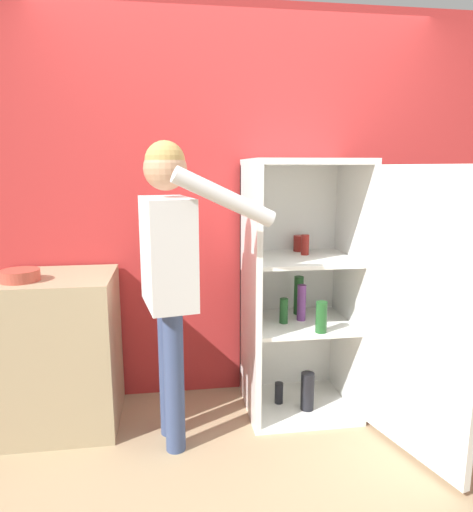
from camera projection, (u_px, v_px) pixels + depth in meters
ground_plane at (267, 473)px, 2.33m from camera, size 12.00×12.00×0.00m
wall_back at (239, 207)px, 3.04m from camera, size 7.00×0.06×2.55m
refrigerator at (323, 294)px, 2.76m from camera, size 0.91×1.25×1.59m
person at (169, 258)px, 2.41m from camera, size 0.70×0.55×1.67m
counter at (60, 352)px, 2.71m from camera, size 0.66×0.57×0.92m
bowl at (20, 276)px, 2.49m from camera, size 0.21×0.21×0.06m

